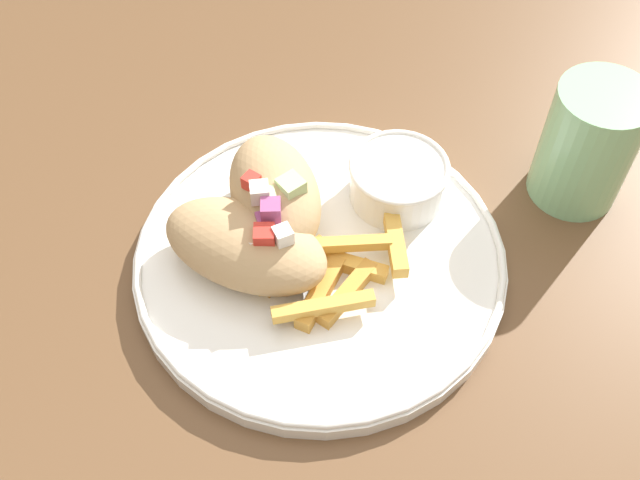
% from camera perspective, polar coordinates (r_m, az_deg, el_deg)
% --- Properties ---
extents(table, '(1.17, 1.17, 0.73)m').
position_cam_1_polar(table, '(0.69, 3.43, -3.98)').
color(table, brown).
rests_on(table, ground_plane).
extents(plate, '(0.30, 0.30, 0.02)m').
position_cam_1_polar(plate, '(0.60, 0.00, -1.39)').
color(plate, white).
rests_on(plate, table).
extents(pita_sandwich_near, '(0.14, 0.09, 0.06)m').
position_cam_1_polar(pita_sandwich_near, '(0.58, -5.69, -0.39)').
color(pita_sandwich_near, tan).
rests_on(pita_sandwich_near, plate).
extents(pita_sandwich_far, '(0.13, 0.13, 0.07)m').
position_cam_1_polar(pita_sandwich_far, '(0.60, -3.47, 3.61)').
color(pita_sandwich_far, tan).
rests_on(pita_sandwich_far, plate).
extents(fries_pile, '(0.10, 0.13, 0.03)m').
position_cam_1_polar(fries_pile, '(0.58, 1.17, -2.63)').
color(fries_pile, gold).
rests_on(fries_pile, plate).
extents(sauce_ramekin, '(0.08, 0.08, 0.04)m').
position_cam_1_polar(sauce_ramekin, '(0.62, 5.99, 4.68)').
color(sauce_ramekin, white).
rests_on(sauce_ramekin, plate).
extents(water_glass, '(0.08, 0.08, 0.11)m').
position_cam_1_polar(water_glass, '(0.66, 19.61, 6.53)').
color(water_glass, '#8CCC93').
rests_on(water_glass, table).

